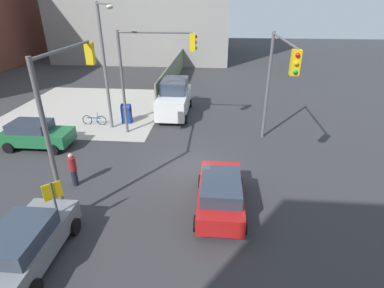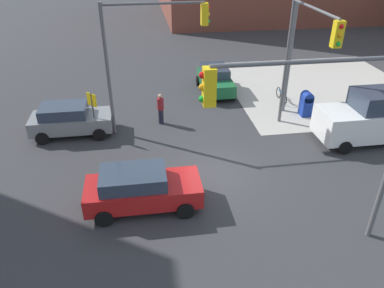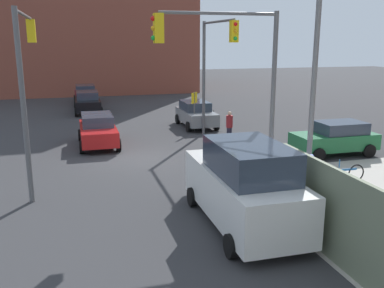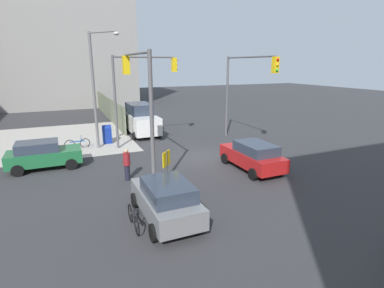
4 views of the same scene
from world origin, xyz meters
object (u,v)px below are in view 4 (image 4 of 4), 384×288
(street_lamp_corner, at_px, (97,82))
(bicycle_leaning_on_fence, at_px, (77,144))
(traffic_signal_nw_corner, at_px, (140,92))
(traffic_signal_ne_corner, at_px, (140,83))
(sedan_red, at_px, (253,155))
(traffic_signal_se_corner, at_px, (244,81))
(bicycle_at_crosswalk, at_px, (133,219))
(pedestrian_crossing, at_px, (127,164))
(hatchback_green, at_px, (43,154))
(van_white_delivery, at_px, (141,119))
(hatchback_gray, at_px, (166,199))
(mailbox_blue, at_px, (107,134))

(street_lamp_corner, xyz_separation_m, bicycle_leaning_on_fence, (0.70, 1.62, -4.35))
(traffic_signal_nw_corner, relative_size, traffic_signal_ne_corner, 1.00)
(sedan_red, bearing_deg, traffic_signal_se_corner, -27.08)
(bicycle_at_crosswalk, bearing_deg, traffic_signal_nw_corner, -19.60)
(street_lamp_corner, relative_size, pedestrian_crossing, 4.67)
(traffic_signal_ne_corner, relative_size, hatchback_green, 1.62)
(van_white_delivery, distance_m, bicycle_leaning_on_fence, 6.11)
(traffic_signal_se_corner, distance_m, van_white_delivery, 9.46)
(traffic_signal_nw_corner, xyz_separation_m, hatchback_gray, (-4.08, 0.17, -3.76))
(traffic_signal_nw_corner, height_order, bicycle_leaning_on_fence, traffic_signal_nw_corner)
(bicycle_leaning_on_fence, bearing_deg, mailbox_blue, -74.72)
(traffic_signal_ne_corner, xyz_separation_m, pedestrian_crossing, (-6.50, 2.50, -3.70))
(pedestrian_crossing, bearing_deg, sedan_red, 173.39)
(traffic_signal_nw_corner, distance_m, traffic_signal_se_corner, 10.16)
(hatchback_green, bearing_deg, traffic_signal_ne_corner, -67.82)
(hatchback_green, distance_m, pedestrian_crossing, 5.58)
(sedan_red, distance_m, van_white_delivery, 12.11)
(street_lamp_corner, relative_size, bicycle_leaning_on_fence, 4.57)
(traffic_signal_nw_corner, height_order, pedestrian_crossing, traffic_signal_nw_corner)
(hatchback_green, relative_size, pedestrian_crossing, 2.34)
(street_lamp_corner, height_order, van_white_delivery, street_lamp_corner)
(traffic_signal_ne_corner, bearing_deg, hatchback_green, 112.18)
(hatchback_gray, distance_m, bicycle_leaning_on_fence, 12.54)
(hatchback_gray, bearing_deg, traffic_signal_ne_corner, -9.97)
(street_lamp_corner, xyz_separation_m, van_white_delivery, (3.41, -3.78, -3.42))
(street_lamp_corner, relative_size, van_white_delivery, 1.48)
(traffic_signal_nw_corner, distance_m, hatchback_gray, 5.56)
(traffic_signal_nw_corner, relative_size, street_lamp_corner, 0.81)
(traffic_signal_nw_corner, relative_size, mailbox_blue, 4.55)
(street_lamp_corner, bearing_deg, traffic_signal_ne_corner, -97.99)
(van_white_delivery, relative_size, pedestrian_crossing, 3.15)
(mailbox_blue, distance_m, hatchback_gray, 12.88)
(traffic_signal_se_corner, xyz_separation_m, mailbox_blue, (4.07, 9.50, -3.91))
(traffic_signal_se_corner, xyz_separation_m, pedestrian_crossing, (-4.13, 9.70, -3.78))
(traffic_signal_nw_corner, height_order, hatchback_green, traffic_signal_nw_corner)
(van_white_delivery, distance_m, pedestrian_crossing, 10.86)
(hatchback_green, relative_size, bicycle_at_crosswalk, 2.29)
(traffic_signal_nw_corner, height_order, bicycle_at_crosswalk, traffic_signal_nw_corner)
(traffic_signal_ne_corner, relative_size, street_lamp_corner, 0.81)
(sedan_red, distance_m, pedestrian_crossing, 7.06)
(traffic_signal_se_corner, xyz_separation_m, bicycle_at_crosswalk, (-8.93, 10.50, -4.32))
(traffic_signal_se_corner, height_order, hatchback_gray, traffic_signal_se_corner)
(hatchback_green, bearing_deg, bicycle_at_crosswalk, -159.31)
(hatchback_gray, bearing_deg, mailbox_blue, 1.48)
(hatchback_gray, relative_size, bicycle_leaning_on_fence, 2.32)
(traffic_signal_nw_corner, distance_m, mailbox_blue, 9.61)
(street_lamp_corner, distance_m, hatchback_gray, 12.24)
(traffic_signal_ne_corner, height_order, street_lamp_corner, street_lamp_corner)
(sedan_red, height_order, bicycle_leaning_on_fence, sedan_red)
(sedan_red, height_order, van_white_delivery, van_white_delivery)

